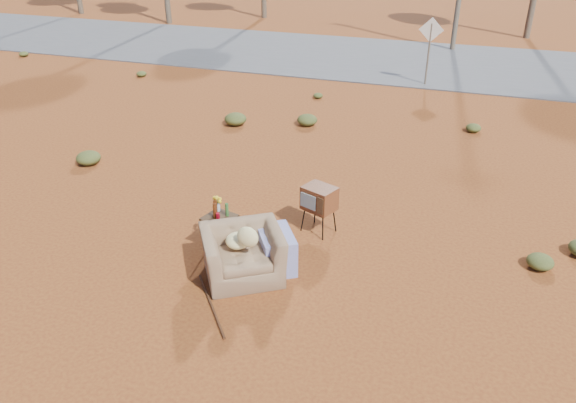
% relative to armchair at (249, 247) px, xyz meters
% --- Properties ---
extents(ground, '(140.00, 140.00, 0.00)m').
position_rel_armchair_xyz_m(ground, '(0.01, -0.12, -0.51)').
color(ground, brown).
rests_on(ground, ground).
extents(highway, '(140.00, 7.00, 0.04)m').
position_rel_armchair_xyz_m(highway, '(0.01, 14.88, -0.49)').
color(highway, '#565659').
rests_on(highway, ground).
extents(armchair, '(1.61, 1.58, 1.09)m').
position_rel_armchair_xyz_m(armchair, '(0.00, 0.00, 0.00)').
color(armchair, '#7F6145').
rests_on(armchair, ground).
extents(tv_unit, '(0.69, 0.63, 0.90)m').
position_rel_armchair_xyz_m(tv_unit, '(0.70, 1.65, 0.16)').
color(tv_unit, black).
rests_on(tv_unit, ground).
extents(side_table, '(0.59, 0.59, 0.98)m').
position_rel_armchair_xyz_m(side_table, '(-0.74, 0.50, 0.21)').
color(side_table, '#3A2715').
rests_on(side_table, ground).
extents(rusty_bar, '(1.02, 1.26, 0.04)m').
position_rel_armchair_xyz_m(rusty_bar, '(-0.24, -0.97, -0.49)').
color(rusty_bar, '#512B15').
rests_on(rusty_bar, ground).
extents(road_sign, '(0.78, 0.06, 2.19)m').
position_rel_armchair_xyz_m(road_sign, '(1.51, 11.88, 0.99)').
color(road_sign, brown).
rests_on(road_sign, ground).
extents(scrub_patch, '(17.49, 8.07, 0.33)m').
position_rel_armchair_xyz_m(scrub_patch, '(-0.81, 4.29, -0.37)').
color(scrub_patch, '#4C5223').
rests_on(scrub_patch, ground).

